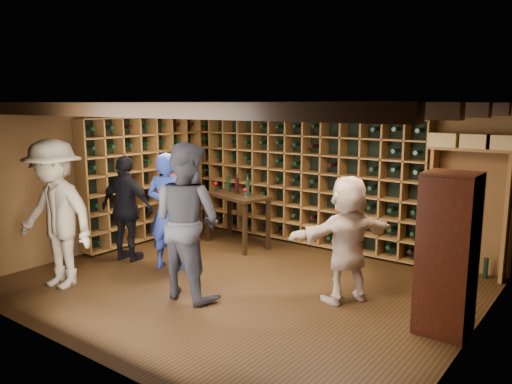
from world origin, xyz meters
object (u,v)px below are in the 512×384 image
Objects in this scene: guest_beige at (347,239)px; tasting_table at (236,201)px; guest_khaki at (55,214)px; display_cabinet at (447,257)px; man_grey_suit at (187,221)px; guest_red_floral at (183,194)px; man_blue_shirt at (168,211)px; guest_woman_black at (127,209)px.

guest_beige reaches higher than tasting_table.
guest_khaki is 1.52× the size of tasting_table.
display_cabinet is 4.99m from guest_khaki.
man_grey_suit is 2.05m from guest_beige.
display_cabinet is 0.87× the size of man_grey_suit.
guest_khaki is (0.23, -2.66, 0.14)m from guest_red_floral.
man_grey_suit is (1.04, -0.64, 0.12)m from man_blue_shirt.
tasting_table is at bearing -82.58° from guest_beige.
tasting_table is at bearing -112.13° from man_blue_shirt.
man_grey_suit reaches higher than guest_beige.
man_grey_suit is 1.51× the size of tasting_table.
man_grey_suit is at bearing 153.58° from guest_woman_black.
guest_woman_black is 1.04× the size of guest_beige.
man_grey_suit is 1.00× the size of guest_khaki.
guest_beige is (-1.26, 0.17, -0.05)m from display_cabinet.
display_cabinet is 4.03m from man_blue_shirt.
man_blue_shirt is 1.22m from man_grey_suit.
display_cabinet is 1.00× the size of guest_red_floral.
guest_red_floral reaches higher than guest_beige.
man_blue_shirt is at bearing -123.94° from guest_red_floral.
man_blue_shirt is at bearing 176.93° from guest_woman_black.
display_cabinet reaches higher than guest_beige.
man_grey_suit reaches higher than guest_woman_black.
display_cabinet is at bearing 163.50° from man_blue_shirt.
display_cabinet is at bearing 174.28° from guest_woman_black.
guest_beige is at bearing 172.36° from display_cabinet.
display_cabinet is at bearing -4.28° from tasting_table.
man_grey_suit is at bearing -52.10° from tasting_table.
guest_woman_black is 3.62m from guest_beige.
guest_woman_black is at bearing -102.99° from tasting_table.
guest_khaki is at bearing -155.01° from guest_red_floral.
guest_woman_black is at bearing -13.31° from man_blue_shirt.
man_blue_shirt reaches higher than tasting_table.
man_grey_suit is at bearing -114.00° from guest_red_floral.
tasting_table is (0.04, 1.59, -0.08)m from man_blue_shirt.
guest_khaki is at bearing -159.80° from display_cabinet.
guest_khaki is (0.16, -1.33, 0.17)m from guest_woman_black.
guest_red_floral is 1.01m from tasting_table.
guest_red_floral is at bearing 169.17° from display_cabinet.
man_blue_shirt is 0.88× the size of guest_khaki.
guest_khaki is (-4.68, -1.72, 0.16)m from display_cabinet.
display_cabinet is at bearing 112.55° from guest_beige.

